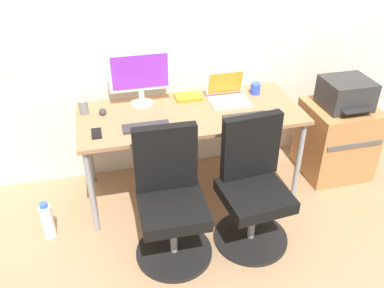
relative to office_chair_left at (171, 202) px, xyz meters
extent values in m
plane|color=#9E7A56|center=(0.29, 0.63, -0.42)|extent=(5.28, 5.28, 0.00)
cube|color=silver|center=(0.29, 1.07, 0.88)|extent=(4.40, 0.04, 2.60)
cube|color=#996B47|center=(0.29, 0.63, 0.31)|extent=(1.71, 0.73, 0.03)
cylinder|color=gray|center=(-0.52, 0.31, -0.06)|extent=(0.04, 0.04, 0.72)
cylinder|color=gray|center=(1.10, 0.31, -0.06)|extent=(0.04, 0.04, 0.72)
cylinder|color=gray|center=(-0.52, 0.94, -0.06)|extent=(0.04, 0.04, 0.72)
cylinder|color=gray|center=(1.10, 0.94, -0.06)|extent=(0.04, 0.04, 0.72)
cylinder|color=black|center=(0.00, -0.06, -0.41)|extent=(0.54, 0.54, 0.03)
cylinder|color=gray|center=(0.00, -0.06, -0.22)|extent=(0.05, 0.05, 0.34)
cube|color=black|center=(0.00, -0.06, -0.01)|extent=(0.45, 0.45, 0.09)
cube|color=black|center=(0.00, 0.12, 0.28)|extent=(0.42, 0.08, 0.48)
cylinder|color=black|center=(0.58, -0.06, -0.41)|extent=(0.54, 0.54, 0.03)
cylinder|color=gray|center=(0.58, -0.06, -0.22)|extent=(0.05, 0.05, 0.34)
cube|color=black|center=(0.58, -0.06, -0.01)|extent=(0.48, 0.48, 0.09)
cube|color=black|center=(0.60, 0.12, 0.28)|extent=(0.42, 0.11, 0.48)
cube|color=#B77542|center=(1.60, 0.59, -0.10)|extent=(0.55, 0.52, 0.65)
cube|color=#4C4C4C|center=(1.60, 0.33, 0.00)|extent=(0.50, 0.01, 0.04)
cube|color=#2D2D2D|center=(1.60, 0.59, 0.35)|extent=(0.38, 0.34, 0.24)
cube|color=#262626|center=(1.60, 0.39, 0.29)|extent=(0.27, 0.06, 0.01)
cylinder|color=white|center=(-0.86, 0.33, -0.28)|extent=(0.09, 0.09, 0.28)
cylinder|color=#2D59B2|center=(-0.86, 0.33, -0.13)|extent=(0.06, 0.06, 0.03)
cylinder|color=silver|center=(-0.05, 0.85, 0.33)|extent=(0.18, 0.18, 0.01)
cylinder|color=silver|center=(-0.05, 0.85, 0.39)|extent=(0.04, 0.04, 0.11)
cube|color=silver|center=(-0.05, 0.85, 0.60)|extent=(0.48, 0.03, 0.31)
cube|color=purple|center=(-0.05, 0.83, 0.60)|extent=(0.43, 0.00, 0.26)
cube|color=silver|center=(0.63, 0.70, 0.33)|extent=(0.31, 0.22, 0.02)
cube|color=silver|center=(0.63, 0.83, 0.45)|extent=(0.31, 0.05, 0.21)
cube|color=orange|center=(0.63, 0.82, 0.45)|extent=(0.28, 0.04, 0.18)
cube|color=#2D2D2D|center=(-0.08, 0.46, 0.33)|extent=(0.34, 0.12, 0.02)
cube|color=#2D2D2D|center=(0.67, 0.43, 0.33)|extent=(0.34, 0.12, 0.02)
ellipsoid|color=#2D2D2D|center=(-0.37, 0.76, 0.34)|extent=(0.06, 0.10, 0.03)
ellipsoid|color=#515156|center=(0.93, 0.45, 0.34)|extent=(0.06, 0.10, 0.03)
cylinder|color=blue|center=(0.89, 0.81, 0.37)|extent=(0.08, 0.08, 0.09)
cylinder|color=slate|center=(-0.50, 0.80, 0.38)|extent=(0.07, 0.07, 0.10)
cube|color=black|center=(-0.43, 0.46, 0.33)|extent=(0.07, 0.14, 0.01)
cube|color=black|center=(0.18, 0.38, 0.33)|extent=(0.07, 0.14, 0.01)
cube|color=orange|center=(0.33, 0.86, 0.34)|extent=(0.21, 0.15, 0.03)
camera|label=1|loc=(-0.37, -2.11, 1.81)|focal=38.67mm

